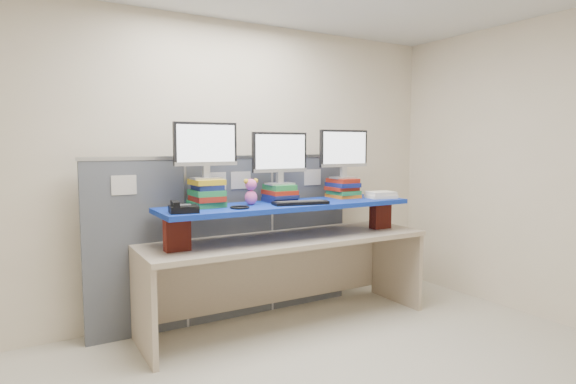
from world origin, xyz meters
TOP-DOWN VIEW (x-y plane):
  - room at (0.00, 0.00)m, footprint 5.00×4.00m
  - cubicle_partition at (-0.00, 1.78)m, footprint 2.60×0.06m
  - desk at (0.38, 1.36)m, footprint 2.64×0.82m
  - brick_pier_left at (-0.65, 1.33)m, footprint 0.20×0.11m
  - brick_pier_right at (1.40, 1.29)m, footprint 0.20×0.11m
  - blue_board at (0.38, 1.36)m, footprint 2.32×0.63m
  - book_stack_left at (-0.33, 1.50)m, footprint 0.26×0.31m
  - book_stack_center at (0.36, 1.48)m, footprint 0.25×0.30m
  - book_stack_right at (1.07, 1.47)m, footprint 0.27×0.32m
  - monitor_left at (-0.34, 1.50)m, footprint 0.54×0.16m
  - monitor_center at (0.36, 1.48)m, footprint 0.54×0.16m
  - monitor_right at (1.07, 1.47)m, footprint 0.54×0.16m
  - keyboard at (0.42, 1.22)m, footprint 0.51×0.26m
  - mouse at (0.66, 1.19)m, footprint 0.05×0.10m
  - desk_phone at (-0.63, 1.26)m, footprint 0.24×0.23m
  - headset at (-0.14, 1.26)m, footprint 0.18×0.18m
  - plush_toy at (0.04, 1.42)m, footprint 0.13×0.10m
  - binder_stack at (1.37, 1.26)m, footprint 0.29×0.25m

SIDE VIEW (x-z plane):
  - desk at x=0.38m, z-range 0.24..1.04m
  - cubicle_partition at x=0.00m, z-range 0.00..1.53m
  - brick_pier_left at x=-0.65m, z-range 0.80..1.07m
  - brick_pier_right at x=1.40m, z-range 0.80..1.07m
  - blue_board at x=0.38m, z-range 1.07..1.11m
  - headset at x=-0.14m, z-range 1.11..1.13m
  - keyboard at x=0.42m, z-range 1.11..1.14m
  - mouse at x=0.66m, z-range 1.11..1.14m
  - binder_stack at x=1.37m, z-range 1.11..1.17m
  - desk_phone at x=-0.63m, z-range 1.10..1.19m
  - book_stack_center at x=0.36m, z-range 1.11..1.27m
  - book_stack_right at x=1.07m, z-range 1.11..1.30m
  - book_stack_left at x=-0.33m, z-range 1.10..1.34m
  - plush_toy at x=0.04m, z-range 1.11..1.34m
  - room at x=0.00m, z-range 0.00..2.80m
  - monitor_center at x=0.36m, z-range 1.30..1.77m
  - monitor_right at x=1.07m, z-range 1.33..1.80m
  - monitor_left at x=-0.34m, z-range 1.37..1.84m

